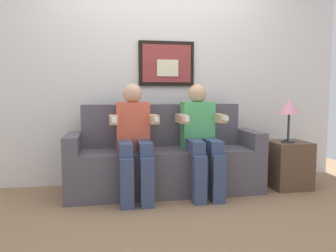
{
  "coord_description": "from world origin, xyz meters",
  "views": [
    {
      "loc": [
        -0.59,
        -2.97,
        1.02
      ],
      "look_at": [
        0.0,
        0.15,
        0.7
      ],
      "focal_mm": 35.1,
      "sensor_mm": 36.0,
      "label": 1
    }
  ],
  "objects_px": {
    "couch": "(165,162)",
    "person_on_right": "(201,135)",
    "spare_remote_on_table": "(286,141)",
    "side_table_right": "(288,164)",
    "table_lamp": "(289,108)",
    "person_on_left": "(134,136)"
  },
  "relations": [
    {
      "from": "person_on_right",
      "to": "spare_remote_on_table",
      "type": "bearing_deg",
      "value": 1.68
    },
    {
      "from": "couch",
      "to": "side_table_right",
      "type": "relative_size",
      "value": 3.94
    },
    {
      "from": "person_on_right",
      "to": "table_lamp",
      "type": "xyz_separation_m",
      "value": [
        0.97,
        0.02,
        0.25
      ]
    },
    {
      "from": "couch",
      "to": "spare_remote_on_table",
      "type": "xyz_separation_m",
      "value": [
        1.28,
        -0.14,
        0.2
      ]
    },
    {
      "from": "person_on_right",
      "to": "spare_remote_on_table",
      "type": "distance_m",
      "value": 0.95
    },
    {
      "from": "person_on_left",
      "to": "spare_remote_on_table",
      "type": "bearing_deg",
      "value": 0.99
    },
    {
      "from": "person_on_left",
      "to": "person_on_right",
      "type": "height_order",
      "value": "same"
    },
    {
      "from": "side_table_right",
      "to": "couch",
      "type": "bearing_deg",
      "value": 175.45
    },
    {
      "from": "couch",
      "to": "side_table_right",
      "type": "height_order",
      "value": "couch"
    },
    {
      "from": "person_on_left",
      "to": "spare_remote_on_table",
      "type": "relative_size",
      "value": 8.54
    },
    {
      "from": "couch",
      "to": "side_table_right",
      "type": "distance_m",
      "value": 1.34
    },
    {
      "from": "couch",
      "to": "spare_remote_on_table",
      "type": "height_order",
      "value": "couch"
    },
    {
      "from": "couch",
      "to": "person_on_left",
      "type": "height_order",
      "value": "person_on_left"
    },
    {
      "from": "spare_remote_on_table",
      "to": "person_on_right",
      "type": "bearing_deg",
      "value": -178.32
    },
    {
      "from": "side_table_right",
      "to": "table_lamp",
      "type": "bearing_deg",
      "value": -128.95
    },
    {
      "from": "person_on_left",
      "to": "person_on_right",
      "type": "bearing_deg",
      "value": 0.0
    },
    {
      "from": "couch",
      "to": "person_on_right",
      "type": "distance_m",
      "value": 0.47
    },
    {
      "from": "person_on_left",
      "to": "side_table_right",
      "type": "distance_m",
      "value": 1.71
    },
    {
      "from": "person_on_right",
      "to": "side_table_right",
      "type": "distance_m",
      "value": 1.07
    },
    {
      "from": "table_lamp",
      "to": "person_on_right",
      "type": "bearing_deg",
      "value": -179.0
    },
    {
      "from": "person_on_left",
      "to": "side_table_right",
      "type": "xyz_separation_m",
      "value": [
        1.67,
        0.06,
        -0.36
      ]
    },
    {
      "from": "person_on_right",
      "to": "side_table_right",
      "type": "height_order",
      "value": "person_on_right"
    }
  ]
}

